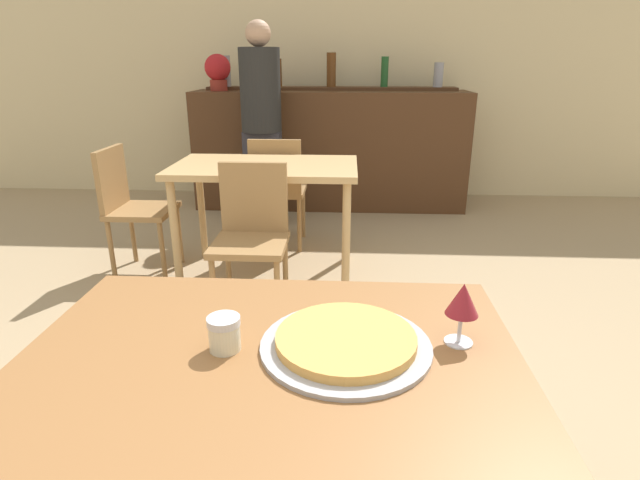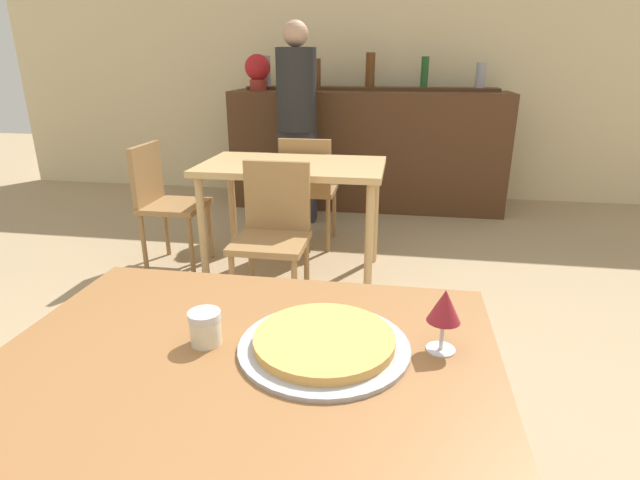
{
  "view_description": "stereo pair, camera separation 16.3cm",
  "coord_description": "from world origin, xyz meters",
  "px_view_note": "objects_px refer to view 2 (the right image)",
  "views": [
    {
      "loc": [
        0.18,
        -0.98,
        1.38
      ],
      "look_at": [
        0.09,
        0.55,
        0.83
      ],
      "focal_mm": 28.0,
      "sensor_mm": 36.0,
      "label": 1
    },
    {
      "loc": [
        0.34,
        -0.97,
        1.38
      ],
      "look_at": [
        0.09,
        0.55,
        0.83
      ],
      "focal_mm": 28.0,
      "sensor_mm": 36.0,
      "label": 2
    }
  ],
  "objects_px": {
    "chair_far_side_left": "(164,197)",
    "wine_glass": "(444,308)",
    "cheese_shaker": "(205,327)",
    "potted_plant": "(258,70)",
    "chair_far_side_front": "(273,227)",
    "pizza_tray": "(324,343)",
    "chair_far_side_back": "(308,184)",
    "person_standing": "(297,118)"
  },
  "relations": [
    {
      "from": "person_standing",
      "to": "chair_far_side_front",
      "type": "bearing_deg",
      "value": -82.78
    },
    {
      "from": "chair_far_side_front",
      "to": "person_standing",
      "type": "height_order",
      "value": "person_standing"
    },
    {
      "from": "chair_far_side_front",
      "to": "wine_glass",
      "type": "height_order",
      "value": "wine_glass"
    },
    {
      "from": "chair_far_side_back",
      "to": "cheese_shaker",
      "type": "bearing_deg",
      "value": 95.25
    },
    {
      "from": "chair_far_side_left",
      "to": "potted_plant",
      "type": "relative_size",
      "value": 2.6
    },
    {
      "from": "chair_far_side_left",
      "to": "wine_glass",
      "type": "relative_size",
      "value": 5.36
    },
    {
      "from": "chair_far_side_front",
      "to": "chair_far_side_left",
      "type": "relative_size",
      "value": 1.0
    },
    {
      "from": "chair_far_side_left",
      "to": "cheese_shaker",
      "type": "relative_size",
      "value": 9.97
    },
    {
      "from": "chair_far_side_front",
      "to": "pizza_tray",
      "type": "relative_size",
      "value": 2.06
    },
    {
      "from": "chair_far_side_left",
      "to": "cheese_shaker",
      "type": "bearing_deg",
      "value": -151.2
    },
    {
      "from": "chair_far_side_front",
      "to": "cheese_shaker",
      "type": "bearing_deg",
      "value": -81.3
    },
    {
      "from": "pizza_tray",
      "to": "cheese_shaker",
      "type": "xyz_separation_m",
      "value": [
        -0.29,
        -0.02,
        0.03
      ]
    },
    {
      "from": "pizza_tray",
      "to": "person_standing",
      "type": "distance_m",
      "value": 3.35
    },
    {
      "from": "chair_far_side_left",
      "to": "person_standing",
      "type": "distance_m",
      "value": 1.44
    },
    {
      "from": "cheese_shaker",
      "to": "person_standing",
      "type": "bearing_deg",
      "value": 97.93
    },
    {
      "from": "wine_glass",
      "to": "potted_plant",
      "type": "distance_m",
      "value": 4.06
    },
    {
      "from": "chair_far_side_back",
      "to": "person_standing",
      "type": "bearing_deg",
      "value": -71.88
    },
    {
      "from": "cheese_shaker",
      "to": "pizza_tray",
      "type": "bearing_deg",
      "value": 4.31
    },
    {
      "from": "pizza_tray",
      "to": "person_standing",
      "type": "bearing_deg",
      "value": 102.9
    },
    {
      "from": "potted_plant",
      "to": "person_standing",
      "type": "bearing_deg",
      "value": -47.62
    },
    {
      "from": "pizza_tray",
      "to": "potted_plant",
      "type": "height_order",
      "value": "potted_plant"
    },
    {
      "from": "cheese_shaker",
      "to": "person_standing",
      "type": "distance_m",
      "value": 3.31
    },
    {
      "from": "chair_far_side_left",
      "to": "pizza_tray",
      "type": "xyz_separation_m",
      "value": [
        1.44,
        -2.07,
        0.25
      ]
    },
    {
      "from": "person_standing",
      "to": "wine_glass",
      "type": "distance_m",
      "value": 3.38
    },
    {
      "from": "pizza_tray",
      "to": "wine_glass",
      "type": "relative_size",
      "value": 2.61
    },
    {
      "from": "cheese_shaker",
      "to": "wine_glass",
      "type": "bearing_deg",
      "value": 6.19
    },
    {
      "from": "chair_far_side_left",
      "to": "potted_plant",
      "type": "bearing_deg",
      "value": -7.04
    },
    {
      "from": "cheese_shaker",
      "to": "wine_glass",
      "type": "relative_size",
      "value": 0.54
    },
    {
      "from": "chair_far_side_back",
      "to": "cheese_shaker",
      "type": "relative_size",
      "value": 9.97
    },
    {
      "from": "pizza_tray",
      "to": "wine_glass",
      "type": "height_order",
      "value": "wine_glass"
    },
    {
      "from": "chair_far_side_back",
      "to": "cheese_shaker",
      "type": "distance_m",
      "value": 2.64
    },
    {
      "from": "chair_far_side_left",
      "to": "person_standing",
      "type": "bearing_deg",
      "value": -30.43
    },
    {
      "from": "chair_far_side_back",
      "to": "person_standing",
      "type": "relative_size",
      "value": 0.5
    },
    {
      "from": "chair_far_side_back",
      "to": "potted_plant",
      "type": "distance_m",
      "value": 1.59
    },
    {
      "from": "person_standing",
      "to": "potted_plant",
      "type": "xyz_separation_m",
      "value": [
        -0.48,
        0.53,
        0.38
      ]
    },
    {
      "from": "chair_far_side_back",
      "to": "wine_glass",
      "type": "relative_size",
      "value": 5.36
    },
    {
      "from": "chair_far_side_left",
      "to": "pizza_tray",
      "type": "bearing_deg",
      "value": -145.19
    },
    {
      "from": "chair_far_side_left",
      "to": "cheese_shaker",
      "type": "distance_m",
      "value": 2.41
    },
    {
      "from": "chair_far_side_left",
      "to": "potted_plant",
      "type": "height_order",
      "value": "potted_plant"
    },
    {
      "from": "chair_far_side_front",
      "to": "pizza_tray",
      "type": "distance_m",
      "value": 1.66
    },
    {
      "from": "pizza_tray",
      "to": "person_standing",
      "type": "relative_size",
      "value": 0.25
    },
    {
      "from": "wine_glass",
      "to": "person_standing",
      "type": "bearing_deg",
      "value": 107.65
    }
  ]
}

